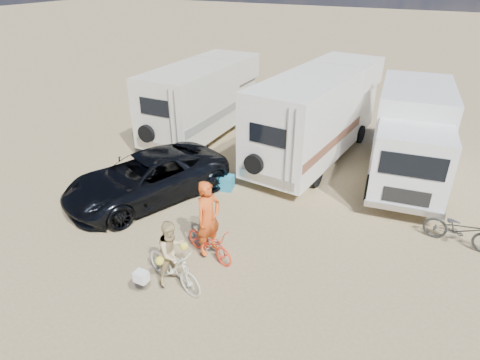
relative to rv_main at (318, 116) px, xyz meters
The scene contains 12 objects.
ground 7.34m from the rv_main, 90.87° to the right, with size 140.00×140.00×0.00m, color tan.
rv_main is the anchor object (origin of this frame).
rv_left 4.99m from the rv_main, behind, with size 2.30×6.25×3.03m, color white, non-canonical shape.
box_truck 3.40m from the rv_main, ahead, with size 2.25×5.85×3.08m, color silver, non-canonical shape.
dark_suv 6.69m from the rv_main, 123.77° to the right, with size 2.38×5.16×1.43m, color black.
bike_man 7.28m from the rv_main, 93.47° to the right, with size 0.55×1.59×0.83m, color red.
bike_woman 8.54m from the rv_main, 94.10° to the right, with size 0.50×1.78×1.07m, color beige.
rider_man 7.21m from the rv_main, 93.47° to the right, with size 0.71×0.47×1.95m, color #D74F18.
rider_woman 8.52m from the rv_main, 94.10° to the right, with size 0.75×0.59×1.55m, color tan.
bike_parked 6.49m from the rv_main, 36.11° to the right, with size 0.63×1.81×0.95m, color #262825.
cooler 4.53m from the rv_main, 115.03° to the right, with size 0.61×0.44×0.49m, color teal.
crate 2.84m from the rv_main, 101.58° to the right, with size 0.46×0.46×0.37m, color #937C4C.
Camera 1 is at (4.15, -7.07, 6.60)m, focal length 30.62 mm.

